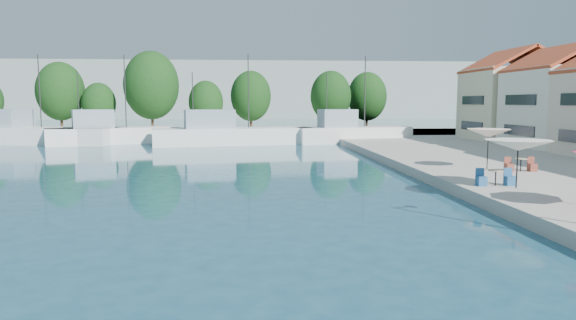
{
  "coord_description": "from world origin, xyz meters",
  "views": [
    {
      "loc": [
        -4.06,
        -1.91,
        4.58
      ],
      "look_at": [
        -1.89,
        26.0,
        1.43
      ],
      "focal_mm": 32.0,
      "sensor_mm": 36.0,
      "label": 1
    }
  ],
  "objects": [
    {
      "name": "hill_west",
      "position": [
        -30.0,
        160.0,
        8.0
      ],
      "size": [
        180.0,
        40.0,
        16.0
      ],
      "primitive_type": "cube",
      "color": "gray",
      "rests_on": "ground"
    },
    {
      "name": "trawler_02",
      "position": [
        -19.32,
        56.18,
        1.07
      ],
      "size": [
        14.3,
        8.44,
        10.2
      ],
      "rotation": [
        0.0,
        0.0,
        0.37
      ],
      "color": "white",
      "rests_on": "ground"
    },
    {
      "name": "tree_05",
      "position": [
        -9.78,
        68.93,
        4.59
      ],
      "size": [
        4.68,
        4.68,
        6.93
      ],
      "color": "#3F2B19",
      "rests_on": "quay_far"
    },
    {
      "name": "cafe_table_02",
      "position": [
        7.73,
        21.52,
        0.89
      ],
      "size": [
        1.82,
        0.7,
        0.76
      ],
      "color": "black",
      "rests_on": "quay_right"
    },
    {
      "name": "hill_east",
      "position": [
        40.0,
        180.0,
        6.0
      ],
      "size": [
        140.0,
        40.0,
        12.0
      ],
      "primitive_type": "cube",
      "color": "gray",
      "rests_on": "ground"
    },
    {
      "name": "tree_02",
      "position": [
        -29.7,
        71.07,
        6.08
      ],
      "size": [
        6.41,
        6.41,
        9.5
      ],
      "color": "#3F2B19",
      "rests_on": "quay_far"
    },
    {
      "name": "tree_06",
      "position": [
        -3.65,
        71.29,
        5.46
      ],
      "size": [
        5.69,
        5.69,
        8.43
      ],
      "color": "#3F2B19",
      "rests_on": "quay_far"
    },
    {
      "name": "trawler_03",
      "position": [
        -6.14,
        54.32,
        1.07
      ],
      "size": [
        17.74,
        7.59,
        10.2
      ],
      "rotation": [
        0.0,
        0.0,
        0.19
      ],
      "color": "white",
      "rests_on": "ground"
    },
    {
      "name": "trawler_04",
      "position": [
        7.53,
        55.41,
        1.07
      ],
      "size": [
        13.49,
        5.77,
        10.2
      ],
      "rotation": [
        0.0,
        0.0,
        0.19
      ],
      "color": "silver",
      "rests_on": "ground"
    },
    {
      "name": "building_05",
      "position": [
        24.0,
        42.0,
        5.26
      ],
      "size": [
        8.4,
        8.8,
        9.7
      ],
      "color": "silver",
      "rests_on": "quay_right"
    },
    {
      "name": "tree_03",
      "position": [
        -24.29,
        69.95,
        4.44
      ],
      "size": [
        4.49,
        4.49,
        6.65
      ],
      "color": "#3F2B19",
      "rests_on": "quay_far"
    },
    {
      "name": "tree_04",
      "position": [
        -16.92,
        68.46,
        6.84
      ],
      "size": [
        7.3,
        7.3,
        10.81
      ],
      "color": "#3F2B19",
      "rests_on": "quay_far"
    },
    {
      "name": "umbrella_cream",
      "position": [
        10.32,
        27.8,
        2.74
      ],
      "size": [
        2.63,
        2.63,
        2.4
      ],
      "color": "black",
      "rests_on": "quay_right"
    },
    {
      "name": "umbrella_white",
      "position": [
        8.4,
        20.83,
        2.6
      ],
      "size": [
        3.1,
        3.1,
        2.26
      ],
      "color": "black",
      "rests_on": "quay_right"
    },
    {
      "name": "building_06",
      "position": [
        24.0,
        51.0,
        5.5
      ],
      "size": [
        9.0,
        8.8,
        10.2
      ],
      "color": "beige",
      "rests_on": "quay_right"
    },
    {
      "name": "trawler_01",
      "position": [
        -29.61,
        57.58,
        1.07
      ],
      "size": [
        21.97,
        9.67,
        10.2
      ],
      "rotation": [
        0.0,
        0.0,
        -0.2
      ],
      "color": "silver",
      "rests_on": "ground"
    },
    {
      "name": "tree_08",
      "position": [
        13.2,
        71.91,
        5.43
      ],
      "size": [
        5.65,
        5.65,
        8.36
      ],
      "color": "#3F2B19",
      "rests_on": "quay_far"
    },
    {
      "name": "cafe_table_03",
      "position": [
        11.64,
        26.36,
        0.89
      ],
      "size": [
        1.82,
        0.7,
        0.76
      ],
      "color": "black",
      "rests_on": "quay_right"
    },
    {
      "name": "quay_far",
      "position": [
        -8.0,
        67.0,
        0.3
      ],
      "size": [
        90.0,
        16.0,
        0.6
      ],
      "primitive_type": "cube",
      "color": "#ADA59C",
      "rests_on": "ground"
    },
    {
      "name": "tree_07",
      "position": [
        7.34,
        68.68,
        5.4
      ],
      "size": [
        5.62,
        5.62,
        8.32
      ],
      "color": "#3F2B19",
      "rests_on": "quay_far"
    }
  ]
}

